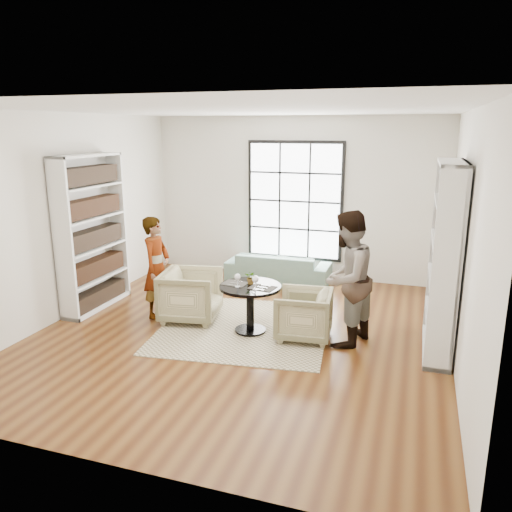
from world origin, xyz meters
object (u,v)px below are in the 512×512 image
(sofa, at_px, (278,268))
(wine_glass_left, at_px, (237,277))
(pedestal_table, at_px, (250,298))
(person_right, at_px, (346,279))
(wine_glass_right, at_px, (255,280))
(person_left, at_px, (157,267))
(armchair_left, at_px, (191,295))
(armchair_right, at_px, (303,315))
(flower_centerpiece, at_px, (251,277))

(sofa, height_order, wine_glass_left, wine_glass_left)
(pedestal_table, relative_size, person_right, 0.48)
(person_right, bearing_deg, wine_glass_right, -61.55)
(person_left, height_order, wine_glass_right, person_left)
(wine_glass_right, bearing_deg, person_left, 168.74)
(sofa, distance_m, armchair_left, 2.32)
(armchair_left, distance_m, person_right, 2.35)
(wine_glass_left, bearing_deg, person_right, 5.66)
(pedestal_table, relative_size, sofa, 0.45)
(armchair_right, bearing_deg, wine_glass_right, -78.43)
(armchair_right, bearing_deg, flower_centerpiece, -98.91)
(armchair_left, bearing_deg, person_left, 80.31)
(wine_glass_left, height_order, wine_glass_right, wine_glass_right)
(armchair_right, xyz_separation_m, person_right, (0.55, 0.00, 0.55))
(wine_glass_right, bearing_deg, person_right, 9.07)
(person_left, bearing_deg, wine_glass_left, -102.42)
(armchair_left, xyz_separation_m, wine_glass_right, (1.11, -0.33, 0.44))
(armchair_right, relative_size, person_right, 0.41)
(armchair_left, distance_m, wine_glass_left, 0.99)
(wine_glass_left, xyz_separation_m, flower_centerpiece, (0.13, 0.19, -0.04))
(sofa, relative_size, wine_glass_right, 9.56)
(armchair_right, relative_size, wine_glass_left, 3.93)
(armchair_left, relative_size, person_left, 0.55)
(wine_glass_right, bearing_deg, wine_glass_left, 170.70)
(person_right, xyz_separation_m, flower_centerpiece, (-1.31, 0.05, -0.11))
(pedestal_table, height_order, armchair_right, pedestal_table)
(pedestal_table, xyz_separation_m, flower_centerpiece, (-0.01, 0.08, 0.28))
(pedestal_table, height_order, wine_glass_right, wine_glass_right)
(person_right, bearing_deg, wine_glass_left, -64.96)
(pedestal_table, bearing_deg, person_right, 1.19)
(sofa, relative_size, wine_glass_left, 10.07)
(person_left, bearing_deg, armchair_left, -90.78)
(flower_centerpiece, bearing_deg, person_right, -2.17)
(person_right, height_order, flower_centerpiece, person_right)
(person_left, xyz_separation_m, flower_centerpiece, (1.53, -0.09, 0.01))
(pedestal_table, relative_size, person_left, 0.56)
(person_left, distance_m, person_right, 2.84)
(sofa, distance_m, person_left, 2.59)
(wine_glass_left, bearing_deg, person_left, 168.36)
(sofa, xyz_separation_m, person_right, (1.56, -2.34, 0.61))
(armchair_right, xyz_separation_m, flower_centerpiece, (-0.76, 0.05, 0.44))
(pedestal_table, height_order, flower_centerpiece, flower_centerpiece)
(armchair_right, distance_m, person_left, 2.33)
(person_left, distance_m, wine_glass_right, 1.70)
(sofa, distance_m, person_right, 2.88)
(sofa, height_order, armchair_left, armchair_left)
(armchair_left, bearing_deg, flower_centerpiece, -105.20)
(sofa, bearing_deg, pedestal_table, 96.02)
(pedestal_table, height_order, sofa, pedestal_table)
(pedestal_table, bearing_deg, armchair_right, 2.07)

